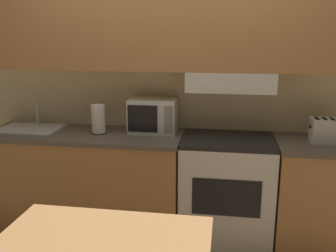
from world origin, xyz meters
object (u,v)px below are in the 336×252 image
at_px(microwave, 153,115).
at_px(sink_basin, 30,129).
at_px(stove_range, 226,189).
at_px(toaster, 327,130).
at_px(paper_towel_roll, 98,119).

distance_m(microwave, sink_basin, 1.10).
xyz_separation_m(stove_range, toaster, (0.76, 0.00, 0.54)).
xyz_separation_m(stove_range, sink_basin, (-1.72, -0.01, 0.46)).
xyz_separation_m(sink_basin, paper_towel_roll, (0.63, 0.01, 0.11)).
bearing_deg(microwave, stove_range, -10.67).
height_order(toaster, paper_towel_roll, paper_towel_roll).
bearing_deg(sink_basin, microwave, 6.91).
bearing_deg(paper_towel_roll, microwave, 15.45).
relative_size(stove_range, sink_basin, 1.65).
relative_size(microwave, toaster, 1.58).
bearing_deg(toaster, paper_towel_roll, -179.73).
height_order(stove_range, sink_basin, sink_basin).
bearing_deg(microwave, toaster, -4.75).
bearing_deg(microwave, paper_towel_roll, -164.55).
bearing_deg(paper_towel_roll, toaster, 0.27).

